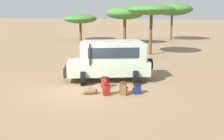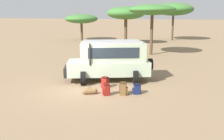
# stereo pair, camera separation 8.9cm
# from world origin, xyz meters

# --- Properties ---
(ground_plane) EXTENTS (320.00, 320.00, 0.00)m
(ground_plane) POSITION_xyz_m (0.00, 0.00, 0.00)
(ground_plane) COLOR #8C7051
(safari_vehicle) EXTENTS (5.40, 3.79, 2.44)m
(safari_vehicle) POSITION_xyz_m (0.83, 2.41, 1.29)
(safari_vehicle) COLOR #B2C6A8
(safari_vehicle) RESTS_ON ground_plane
(backpack_beside_front_wheel) EXTENTS (0.44, 0.42, 0.60)m
(backpack_beside_front_wheel) POSITION_xyz_m (1.59, -0.48, 0.29)
(backpack_beside_front_wheel) COLOR maroon
(backpack_beside_front_wheel) RESTS_ON ground_plane
(backpack_cluster_center) EXTENTS (0.45, 0.39, 0.66)m
(backpack_cluster_center) POSITION_xyz_m (2.39, -0.15, 0.32)
(backpack_cluster_center) COLOR brown
(backpack_cluster_center) RESTS_ON ground_plane
(backpack_near_rear_wheel) EXTENTS (0.40, 0.44, 0.61)m
(backpack_near_rear_wheel) POSITION_xyz_m (1.06, 0.78, 0.30)
(backpack_near_rear_wheel) COLOR maroon
(backpack_near_rear_wheel) RESTS_ON ground_plane
(backpack_outermost) EXTENTS (0.46, 0.43, 0.52)m
(backpack_outermost) POSITION_xyz_m (3.00, 0.23, 0.25)
(backpack_outermost) COLOR navy
(backpack_outermost) RESTS_ON ground_plane
(duffel_bag_low_black_case) EXTENTS (0.73, 0.51, 0.40)m
(duffel_bag_low_black_case) POSITION_xyz_m (0.72, -0.57, 0.15)
(duffel_bag_low_black_case) COLOR brown
(duffel_bag_low_black_case) RESTS_ON ground_plane
(acacia_tree_far_left) EXTENTS (4.91, 4.98, 3.89)m
(acacia_tree_far_left) POSITION_xyz_m (-10.98, 24.11, 3.19)
(acacia_tree_far_left) COLOR brown
(acacia_tree_far_left) RESTS_ON ground_plane
(acacia_tree_left_mid) EXTENTS (5.01, 4.30, 4.89)m
(acacia_tree_left_mid) POSITION_xyz_m (-3.28, 21.14, 4.02)
(acacia_tree_left_mid) COLOR brown
(acacia_tree_left_mid) RESTS_ON ground_plane
(acacia_tree_centre_back) EXTENTS (4.55, 4.80, 4.91)m
(acacia_tree_centre_back) POSITION_xyz_m (1.47, 13.32, 4.35)
(acacia_tree_centre_back) COLOR brown
(acacia_tree_centre_back) RESTS_ON ground_plane
(acacia_tree_right_mid) EXTENTS (5.88, 5.79, 5.54)m
(acacia_tree_right_mid) POSITION_xyz_m (2.11, 28.31, 4.59)
(acacia_tree_right_mid) COLOR brown
(acacia_tree_right_mid) RESTS_ON ground_plane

